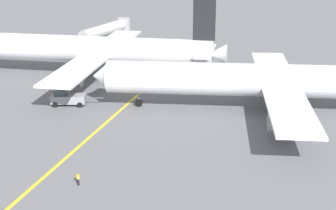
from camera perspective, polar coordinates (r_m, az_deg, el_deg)
name	(u,v)px	position (r m, az deg, el deg)	size (l,w,h in m)	color
taxiway_stripe	(36,184)	(63.11, -14.73, -8.67)	(0.50, 120.00, 0.01)	yellow
airliner_at_gate_left	(89,50)	(106.45, -8.93, 6.20)	(57.95, 49.75, 17.28)	silver
airliner_being_pushed	(267,81)	(85.52, 11.14, 2.69)	(58.42, 46.32, 16.50)	silver
pushback_tug	(68,98)	(89.42, -11.27, 0.80)	(9.22, 3.53, 3.04)	gray
ground_crew_ramp_agent_by_cones	(78,179)	(61.51, -10.12, -8.18)	(0.50, 0.36, 1.64)	black
jet_bridge	(109,29)	(135.41, -6.71, 8.51)	(9.12, 21.18, 6.10)	#B7B7BC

